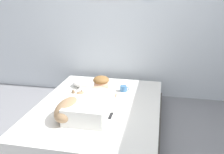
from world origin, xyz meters
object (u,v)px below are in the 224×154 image
(coffee_cup, at_px, (124,89))
(person_lying, at_px, (93,100))
(pillow, at_px, (91,83))
(bed, at_px, (99,116))
(dog, at_px, (70,108))
(cell_phone, at_px, (109,116))

(coffee_cup, bearing_deg, person_lying, -112.75)
(pillow, xyz_separation_m, person_lying, (0.22, -0.66, 0.05))
(bed, height_order, person_lying, person_lying)
(bed, bearing_deg, coffee_cup, 64.73)
(coffee_cup, bearing_deg, pillow, 172.18)
(bed, relative_size, pillow, 3.74)
(person_lying, bearing_deg, dog, -130.10)
(person_lying, bearing_deg, cell_phone, -32.54)
(person_lying, distance_m, cell_phone, 0.26)
(dog, distance_m, cell_phone, 0.42)
(pillow, bearing_deg, person_lying, -71.71)
(bed, xyz_separation_m, cell_phone, (0.18, -0.26, 0.15))
(person_lying, xyz_separation_m, cell_phone, (0.21, -0.13, -0.10))
(dog, bearing_deg, coffee_cup, 61.85)
(bed, height_order, cell_phone, cell_phone)
(bed, relative_size, dog, 3.38)
(person_lying, xyz_separation_m, dog, (-0.19, -0.22, -0.00))
(bed, relative_size, cell_phone, 13.88)
(pillow, distance_m, cell_phone, 0.90)
(dog, relative_size, cell_phone, 4.11)
(cell_phone, bearing_deg, person_lying, 147.46)
(bed, relative_size, coffee_cup, 15.55)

